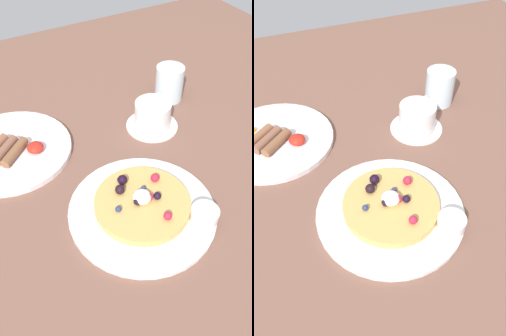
{
  "view_description": "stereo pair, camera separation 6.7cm",
  "coord_description": "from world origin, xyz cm",
  "views": [
    {
      "loc": [
        -18.49,
        -40.17,
        53.66
      ],
      "look_at": [
        5.97,
        3.02,
        4.0
      ],
      "focal_mm": 37.95,
      "sensor_mm": 36.0,
      "label": 1
    },
    {
      "loc": [
        -12.45,
        -43.07,
        53.66
      ],
      "look_at": [
        5.97,
        3.02,
        4.0
      ],
      "focal_mm": 37.95,
      "sensor_mm": 36.0,
      "label": 2
    }
  ],
  "objects": [
    {
      "name": "coffee_cup",
      "position": [
        20.54,
        15.94,
        3.85
      ],
      "size": [
        9.77,
        9.67,
        5.84
      ],
      "color": "white",
      "rests_on": "coffee_saucer"
    },
    {
      "name": "pancake_with_berries",
      "position": [
        5.07,
        -4.67,
        2.02
      ],
      "size": [
        18.12,
        18.12,
        3.72
      ],
      "color": "tan",
      "rests_on": "pancake_plate"
    },
    {
      "name": "water_glass",
      "position": [
        30.72,
        24.03,
        4.47
      ],
      "size": [
        7.2,
        7.2,
        8.94
      ],
      "primitive_type": "cylinder",
      "color": "silver",
      "rests_on": "ground_plane"
    },
    {
      "name": "breakfast_plate",
      "position": [
        -12.0,
        23.59,
        0.64
      ],
      "size": [
        27.18,
        27.18,
        1.28
      ],
      "primitive_type": "cylinder",
      "color": "white",
      "rests_on": "ground_plane"
    },
    {
      "name": "coffee_saucer",
      "position": [
        20.44,
        15.83,
        0.41
      ],
      "size": [
        12.45,
        12.45,
        0.82
      ],
      "primitive_type": "cylinder",
      "color": "white",
      "rests_on": "ground_plane"
    },
    {
      "name": "ground_plane",
      "position": [
        0.0,
        0.0,
        -1.5
      ],
      "size": [
        178.49,
        159.73,
        3.0
      ],
      "primitive_type": "cube",
      "color": "brown"
    },
    {
      "name": "syrup_ramekin",
      "position": [
        13.11,
        -13.08,
        2.5
      ],
      "size": [
        5.11,
        5.11,
        2.88
      ],
      "color": "white",
      "rests_on": "pancake_plate"
    },
    {
      "name": "pancake_plate",
      "position": [
        4.71,
        -5.38,
        0.51
      ],
      "size": [
        27.87,
        27.87,
        1.02
      ],
      "primitive_type": "cylinder",
      "color": "white",
      "rests_on": "ground_plane"
    },
    {
      "name": "fried_breakfast",
      "position": [
        -12.92,
        22.68,
        2.2
      ],
      "size": [
        14.22,
        12.97,
        2.3
      ],
      "color": "brown",
      "rests_on": "breakfast_plate"
    }
  ]
}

